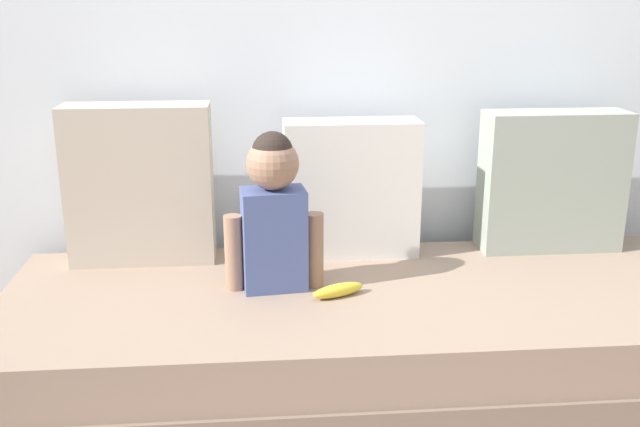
% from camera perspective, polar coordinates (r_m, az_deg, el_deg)
% --- Properties ---
extents(ground_plane, '(12.00, 12.00, 0.00)m').
position_cam_1_polar(ground_plane, '(2.43, 3.31, -14.31)').
color(ground_plane, brown).
extents(back_wall, '(5.48, 0.10, 2.25)m').
position_cam_1_polar(back_wall, '(2.64, 1.93, 14.01)').
color(back_wall, silver).
rests_on(back_wall, ground).
extents(couch, '(2.28, 0.87, 0.38)m').
position_cam_1_polar(couch, '(2.33, 3.38, -10.37)').
color(couch, '#826C5B').
rests_on(couch, ground).
extents(throw_pillow_left, '(0.48, 0.16, 0.53)m').
position_cam_1_polar(throw_pillow_left, '(2.49, -13.89, 2.23)').
color(throw_pillow_left, '#C1B29E').
rests_on(throw_pillow_left, couch).
extents(throw_pillow_center, '(0.46, 0.16, 0.47)m').
position_cam_1_polar(throw_pillow_center, '(2.49, 2.45, 1.96)').
color(throw_pillow_center, silver).
rests_on(throw_pillow_center, couch).
extents(throw_pillow_right, '(0.49, 0.16, 0.49)m').
position_cam_1_polar(throw_pillow_right, '(2.67, 17.67, 2.43)').
color(throw_pillow_right, '#99A393').
rests_on(throw_pillow_right, couch).
extents(toddler, '(0.30, 0.16, 0.49)m').
position_cam_1_polar(toddler, '(2.19, -3.66, 0.26)').
color(toddler, '#4C5B93').
rests_on(toddler, couch).
extents(banana, '(0.17, 0.11, 0.04)m').
position_cam_1_polar(banana, '(2.20, 1.44, -6.02)').
color(banana, yellow).
rests_on(banana, couch).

